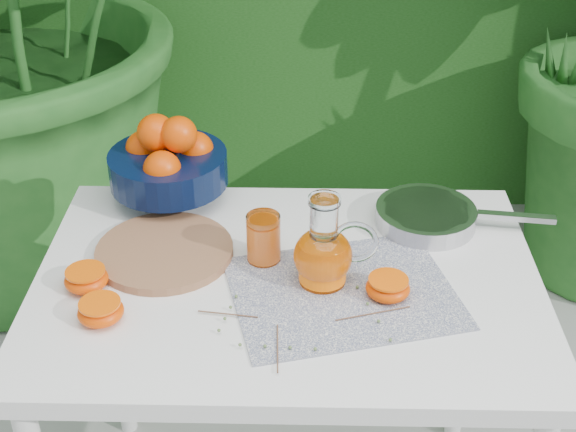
{
  "coord_description": "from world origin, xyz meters",
  "views": [
    {
      "loc": [
        0.02,
        -1.21,
        1.69
      ],
      "look_at": [
        -0.01,
        0.09,
        0.88
      ],
      "focal_mm": 50.0,
      "sensor_mm": 36.0,
      "label": 1
    }
  ],
  "objects_px": {
    "cutting_board": "(164,252)",
    "saute_pan": "(427,215)",
    "white_table": "(288,309)",
    "fruit_bowl": "(168,161)",
    "juice_pitcher": "(324,253)"
  },
  "relations": [
    {
      "from": "white_table",
      "to": "saute_pan",
      "type": "bearing_deg",
      "value": 34.04
    },
    {
      "from": "white_table",
      "to": "fruit_bowl",
      "type": "relative_size",
      "value": 3.69
    },
    {
      "from": "cutting_board",
      "to": "saute_pan",
      "type": "bearing_deg",
      "value": 13.38
    },
    {
      "from": "saute_pan",
      "to": "white_table",
      "type": "bearing_deg",
      "value": -145.96
    },
    {
      "from": "fruit_bowl",
      "to": "cutting_board",
      "type": "bearing_deg",
      "value": -85.18
    },
    {
      "from": "white_table",
      "to": "cutting_board",
      "type": "height_order",
      "value": "cutting_board"
    },
    {
      "from": "white_table",
      "to": "saute_pan",
      "type": "height_order",
      "value": "saute_pan"
    },
    {
      "from": "fruit_bowl",
      "to": "saute_pan",
      "type": "xyz_separation_m",
      "value": [
        0.57,
        -0.1,
        -0.07
      ]
    },
    {
      "from": "cutting_board",
      "to": "saute_pan",
      "type": "distance_m",
      "value": 0.57
    },
    {
      "from": "fruit_bowl",
      "to": "saute_pan",
      "type": "height_order",
      "value": "fruit_bowl"
    },
    {
      "from": "fruit_bowl",
      "to": "juice_pitcher",
      "type": "distance_m",
      "value": 0.47
    },
    {
      "from": "fruit_bowl",
      "to": "saute_pan",
      "type": "relative_size",
      "value": 0.69
    },
    {
      "from": "cutting_board",
      "to": "fruit_bowl",
      "type": "height_order",
      "value": "fruit_bowl"
    },
    {
      "from": "white_table",
      "to": "juice_pitcher",
      "type": "relative_size",
      "value": 5.29
    },
    {
      "from": "juice_pitcher",
      "to": "saute_pan",
      "type": "distance_m",
      "value": 0.32
    }
  ]
}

